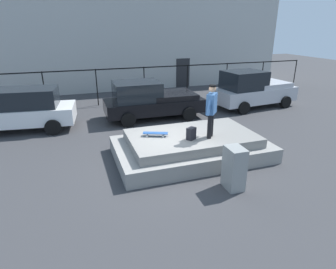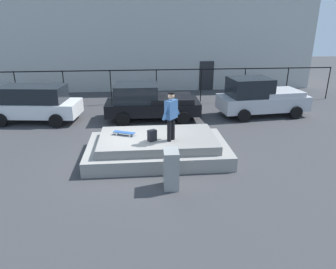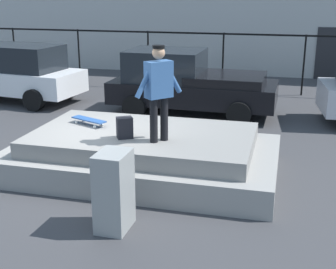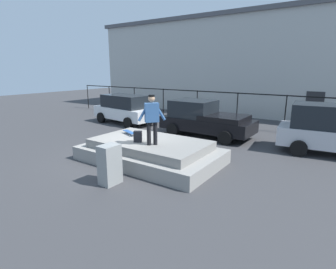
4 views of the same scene
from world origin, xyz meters
name	(u,v)px [view 3 (image 3 of 4)]	position (x,y,z in m)	size (l,w,h in m)	color
ground_plane	(95,170)	(0.00, 0.00, 0.00)	(60.00, 60.00, 0.00)	#38383A
concrete_ledge	(143,154)	(0.93, 0.20, 0.36)	(5.07, 2.98, 0.80)	gray
skateboarder	(159,87)	(1.38, -0.24, 1.78)	(0.70, 0.78, 1.70)	black
skateboard	(89,120)	(-0.26, 0.41, 0.90)	(0.82, 0.50, 0.12)	#264C8C
backpack	(125,128)	(0.72, -0.22, 0.99)	(0.28, 0.20, 0.39)	black
car_white_hatchback_near	(15,72)	(-4.76, 4.93, 0.93)	(4.40, 2.36, 1.76)	white
car_black_pickup_mid	(187,82)	(0.79, 4.81, 0.88)	(4.64, 2.23, 1.77)	black
utility_box	(114,191)	(1.20, -2.05, 0.59)	(0.44, 0.60, 1.19)	gray
fence_row	(185,49)	(0.00, 8.00, 1.42)	(24.06, 0.06, 2.00)	black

